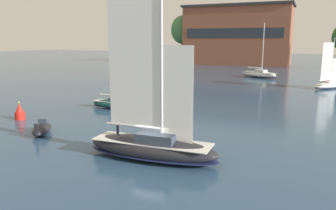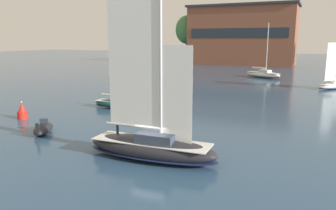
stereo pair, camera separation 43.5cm
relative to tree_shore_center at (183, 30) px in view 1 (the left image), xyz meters
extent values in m
plane|color=#2D4C6B|center=(33.92, -94.75, -12.10)|extent=(400.00, 400.00, 0.00)
cube|color=brown|center=(19.96, 1.60, -2.36)|extent=(35.42, 15.17, 19.48)
cube|color=#1E2833|center=(19.96, -6.06, -1.38)|extent=(31.88, 0.10, 3.12)
cube|color=#2D2D33|center=(19.96, 1.60, 7.74)|extent=(36.62, 16.37, 0.70)
cylinder|color=brown|center=(0.00, 0.00, -7.43)|extent=(0.75, 0.75, 9.33)
ellipsoid|color=#477F47|center=(0.00, 0.00, 0.05)|extent=(8.40, 8.40, 10.26)
ellipsoid|color=#232328|center=(33.92, -94.75, -11.24)|extent=(10.13, 3.16, 1.71)
ellipsoid|color=#19234C|center=(33.92, -94.75, -11.71)|extent=(10.23, 3.19, 0.20)
cube|color=silver|center=(33.92, -94.75, -10.75)|extent=(8.91, 2.67, 0.06)
cube|color=#333D4C|center=(34.42, -94.73, -10.36)|extent=(2.88, 2.06, 0.70)
cylinder|color=silver|center=(34.72, -94.72, -4.44)|extent=(0.20, 0.20, 12.55)
cylinder|color=silver|center=(32.46, -94.80, -9.71)|extent=(4.52, 0.33, 0.17)
cube|color=white|center=(32.64, -94.79, -4.57)|extent=(4.15, 0.18, 10.29)
cube|color=white|center=(35.92, -94.68, -7.26)|extent=(2.21, 0.10, 6.90)
cylinder|color=#232838|center=(30.90, -94.52, -10.29)|extent=(0.21, 0.21, 0.85)
cylinder|color=silver|center=(30.90, -94.52, -9.54)|extent=(0.35, 0.35, 0.65)
sphere|color=tan|center=(30.90, -94.52, -9.10)|extent=(0.24, 0.24, 0.24)
ellipsoid|color=#194C47|center=(21.73, -80.48, -11.53)|extent=(6.70, 1.90, 1.14)
ellipsoid|color=#19234C|center=(21.73, -80.48, -11.84)|extent=(6.77, 1.92, 0.14)
cube|color=silver|center=(21.73, -80.48, -11.19)|extent=(5.90, 1.60, 0.06)
cube|color=#333D4C|center=(22.06, -80.48, -10.92)|extent=(1.88, 1.32, 0.47)
cylinder|color=silver|center=(22.27, -80.48, -6.97)|extent=(0.13, 0.13, 8.37)
cylinder|color=silver|center=(20.76, -80.47, -10.49)|extent=(3.01, 0.12, 0.11)
cylinder|color=white|center=(20.76, -80.47, -10.41)|extent=(2.71, 0.19, 0.18)
ellipsoid|color=white|center=(47.33, -50.61, -11.55)|extent=(5.55, 6.03, 1.09)
ellipsoid|color=#19234C|center=(47.33, -50.61, -11.85)|extent=(5.61, 6.09, 0.13)
cube|color=#BCB7A8|center=(47.33, -50.61, -11.22)|extent=(4.83, 5.26, 0.06)
cube|color=silver|center=(47.54, -50.37, -10.97)|extent=(2.13, 2.18, 0.45)
cylinder|color=silver|center=(47.67, -50.22, -7.18)|extent=(0.13, 0.13, 8.02)
cylinder|color=silver|center=(46.73, -51.32, -10.55)|extent=(1.97, 2.26, 0.11)
cube|color=silver|center=(46.80, -51.23, -7.26)|extent=(1.76, 2.03, 6.58)
cube|color=silver|center=(48.20, -49.61, -8.99)|extent=(0.94, 1.08, 4.41)
ellipsoid|color=white|center=(33.41, -37.68, -11.35)|extent=(9.01, 6.18, 1.50)
ellipsoid|color=#19234C|center=(33.41, -37.68, -11.76)|extent=(9.10, 6.24, 0.18)
cube|color=#BCB7A8|center=(33.41, -37.68, -10.90)|extent=(7.89, 5.35, 0.06)
cube|color=beige|center=(33.80, -37.88, -10.56)|extent=(2.99, 2.66, 0.62)
cylinder|color=silver|center=(34.04, -38.00, -5.35)|extent=(0.18, 0.18, 11.05)
cylinder|color=silver|center=(32.26, -37.11, -9.99)|extent=(3.62, 1.92, 0.15)
cylinder|color=white|center=(32.26, -37.11, -9.88)|extent=(3.31, 1.82, 0.24)
ellipsoid|color=black|center=(21.63, -92.95, -11.65)|extent=(3.12, 3.96, 0.89)
cube|color=black|center=(22.49, -94.48, -11.16)|extent=(0.31, 0.29, 0.98)
cube|color=#28333D|center=(21.44, -92.63, -11.03)|extent=(0.76, 0.57, 0.53)
cylinder|color=red|center=(15.19, -89.55, -11.69)|extent=(1.09, 1.09, 0.82)
cone|color=red|center=(15.19, -89.55, -10.78)|extent=(0.82, 0.82, 1.00)
sphere|color=#F2F266|center=(15.19, -89.55, -10.20)|extent=(0.16, 0.16, 0.16)
camera|label=1|loc=(44.10, -115.25, -3.44)|focal=35.00mm
camera|label=2|loc=(44.49, -115.07, -3.44)|focal=35.00mm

